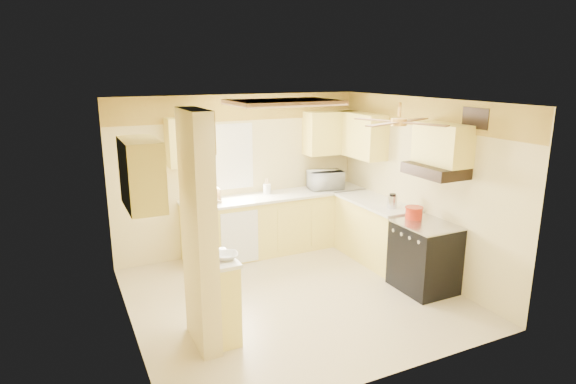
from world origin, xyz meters
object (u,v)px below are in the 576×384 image
stove (424,257)px  dutch_oven (414,213)px  microwave (325,180)px  bowl (226,256)px  kettle (392,201)px

stove → dutch_oven: size_ratio=3.75×
microwave → bowl: microwave is taller
stove → bowl: (-2.75, -0.06, 0.51)m
dutch_oven → kettle: 0.47m
stove → microwave: 2.26m
dutch_oven → bowl: bearing=-173.5°
kettle → dutch_oven: bearing=-90.3°
stove → dutch_oven: bearing=90.5°
kettle → microwave: bearing=101.2°
microwave → kettle: microwave is taller
dutch_oven → stove: bearing=-89.5°
stove → dutch_oven: (-0.00, 0.26, 0.54)m
dutch_oven → kettle: kettle is taller
stove → microwave: microwave is taller
bowl → stove: bearing=1.2°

